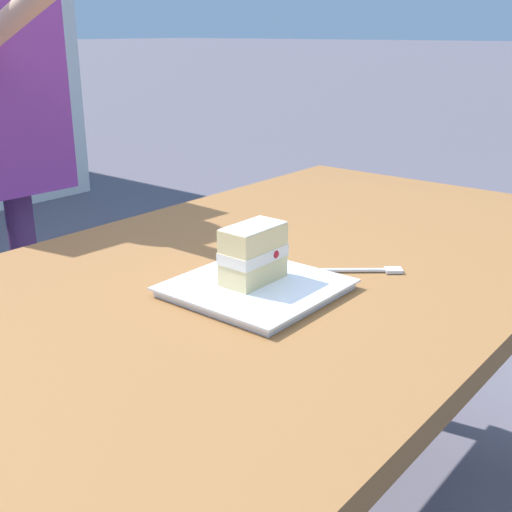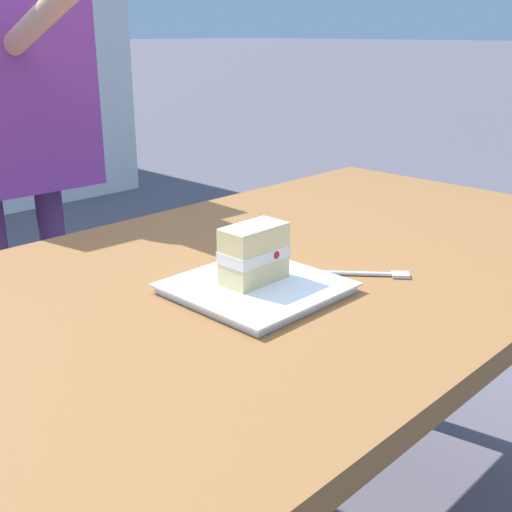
{
  "view_description": "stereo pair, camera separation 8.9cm",
  "coord_description": "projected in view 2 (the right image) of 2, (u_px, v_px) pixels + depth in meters",
  "views": [
    {
      "loc": [
        -0.92,
        -0.68,
        1.18
      ],
      "look_at": [
        -0.16,
        -0.07,
        0.84
      ],
      "focal_mm": 45.27,
      "sensor_mm": 36.0,
      "label": 1
    },
    {
      "loc": [
        -0.86,
        -0.75,
        1.18
      ],
      "look_at": [
        -0.16,
        -0.07,
        0.84
      ],
      "focal_mm": 45.27,
      "sensor_mm": 36.0,
      "label": 2
    }
  ],
  "objects": [
    {
      "name": "dessert_plate",
      "position": [
        256.0,
        288.0,
        1.06
      ],
      "size": [
        0.25,
        0.25,
        0.02
      ],
      "color": "white",
      "rests_on": "patio_table"
    },
    {
      "name": "cake_slice",
      "position": [
        254.0,
        253.0,
        1.05
      ],
      "size": [
        0.11,
        0.07,
        0.1
      ],
      "color": "#EAD18C",
      "rests_on": "dessert_plate"
    },
    {
      "name": "dessert_fork",
      "position": [
        367.0,
        274.0,
        1.13
      ],
      "size": [
        0.12,
        0.14,
        0.01
      ],
      "color": "silver",
      "rests_on": "patio_table"
    },
    {
      "name": "diner_person",
      "position": [
        6.0,
        91.0,
        1.61
      ],
      "size": [
        0.43,
        0.56,
        1.56
      ],
      "color": "#452855",
      "rests_on": "ground"
    },
    {
      "name": "patio_table",
      "position": [
        289.0,
        308.0,
        1.24
      ],
      "size": [
        1.59,
        0.89,
        0.77
      ],
      "color": "brown",
      "rests_on": "ground"
    }
  ]
}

